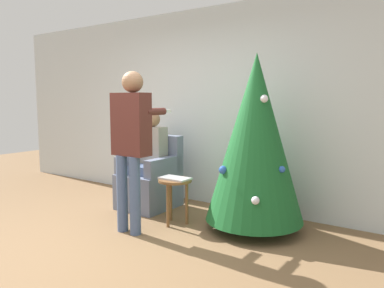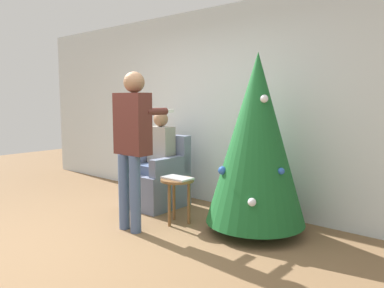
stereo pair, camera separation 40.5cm
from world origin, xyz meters
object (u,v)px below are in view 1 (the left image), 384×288
object	(u,v)px
person_seated	(149,155)
side_stool	(175,187)
christmas_tree	(255,138)
armchair	(151,181)
person_standing	(131,136)

from	to	relation	value
person_seated	side_stool	distance (m)	0.84
christmas_tree	armchair	distance (m)	1.70
person_standing	side_stool	size ratio (longest dim) A/B	3.29
christmas_tree	armchair	xyz separation A→B (m)	(-1.56, 0.05, -0.69)
armchair	side_stool	world-z (taller)	armchair
person_seated	christmas_tree	bearing A→B (deg)	-0.90
side_stool	christmas_tree	bearing A→B (deg)	21.53
armchair	side_stool	size ratio (longest dim) A/B	1.80
armchair	side_stool	distance (m)	0.81
armchair	person_standing	xyz separation A→B (m)	(0.46, -0.85, 0.71)
armchair	person_seated	size ratio (longest dim) A/B	0.75
person_standing	side_stool	distance (m)	0.81
person_seated	person_standing	world-z (taller)	person_standing
christmas_tree	side_stool	xyz separation A→B (m)	(-0.85, -0.34, -0.60)
christmas_tree	side_stool	world-z (taller)	christmas_tree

